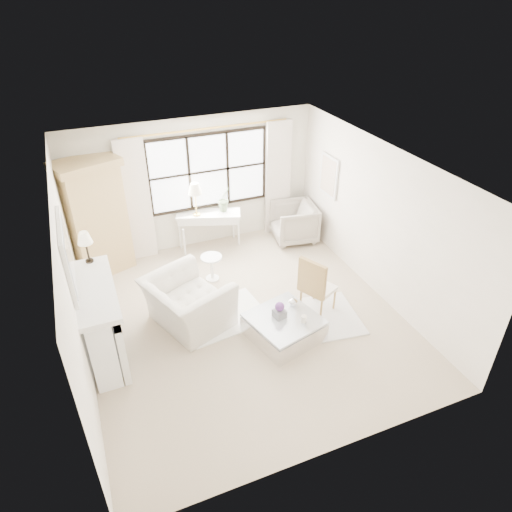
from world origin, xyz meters
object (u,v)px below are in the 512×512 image
object	(u,v)px
console_table	(209,230)
coffee_table	(284,327)
club_armchair	(188,303)
armoire	(96,217)

from	to	relation	value
console_table	coffee_table	xyz separation A→B (m)	(0.24, -3.15, -0.22)
club_armchair	coffee_table	size ratio (longest dim) A/B	1.05
coffee_table	armoire	bearing A→B (deg)	113.18
armoire	console_table	size ratio (longest dim) A/B	1.63
club_armchair	coffee_table	bearing A→B (deg)	-145.54
console_table	club_armchair	distance (m)	2.49
console_table	club_armchair	xyz separation A→B (m)	(-1.07, -2.25, 0.02)
club_armchair	coffee_table	distance (m)	1.61
console_table	club_armchair	world-z (taller)	club_armchair
armoire	console_table	distance (m)	2.29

